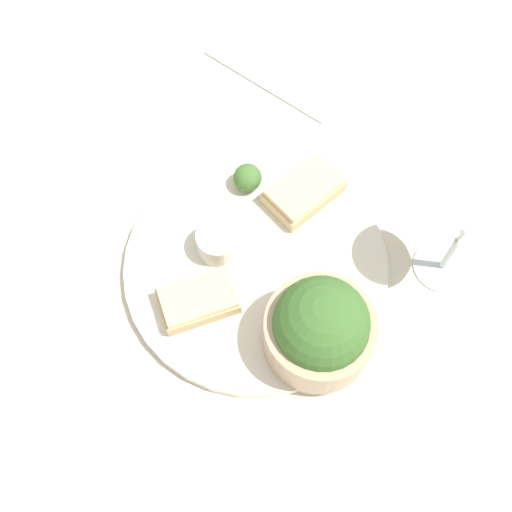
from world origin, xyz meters
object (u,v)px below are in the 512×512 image
(salad_bowl, at_px, (320,328))
(sauce_ramekin, at_px, (219,241))
(cheese_toast_near, at_px, (304,191))
(cheese_toast_far, at_px, (199,301))
(fork, at_px, (263,85))
(wine_glass, at_px, (469,225))

(salad_bowl, relative_size, sauce_ramekin, 2.29)
(cheese_toast_near, relative_size, cheese_toast_far, 0.97)
(sauce_ramekin, xyz_separation_m, cheese_toast_near, (0.12, -0.01, -0.01))
(fork, bearing_deg, salad_bowl, -119.26)
(salad_bowl, height_order, cheese_toast_near, salad_bowl)
(salad_bowl, distance_m, sauce_ramekin, 0.15)
(cheese_toast_near, distance_m, wine_glass, 0.19)
(salad_bowl, height_order, fork, salad_bowl)
(wine_glass, height_order, fork, wine_glass)
(cheese_toast_near, relative_size, wine_glass, 0.61)
(salad_bowl, height_order, sauce_ramekin, salad_bowl)
(wine_glass, bearing_deg, cheese_toast_near, 113.60)
(cheese_toast_near, bearing_deg, salad_bowl, -125.36)
(salad_bowl, bearing_deg, cheese_toast_near, 54.64)
(salad_bowl, relative_size, wine_glass, 0.76)
(wine_glass, bearing_deg, sauce_ramekin, 138.13)
(fork, bearing_deg, wine_glass, -90.05)
(cheese_toast_far, distance_m, fork, 0.32)
(cheese_toast_near, height_order, cheese_toast_far, same)
(salad_bowl, bearing_deg, cheese_toast_far, 123.87)
(sauce_ramekin, height_order, cheese_toast_near, sauce_ramekin)
(cheese_toast_near, xyz_separation_m, cheese_toast_far, (-0.18, -0.04, 0.00))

